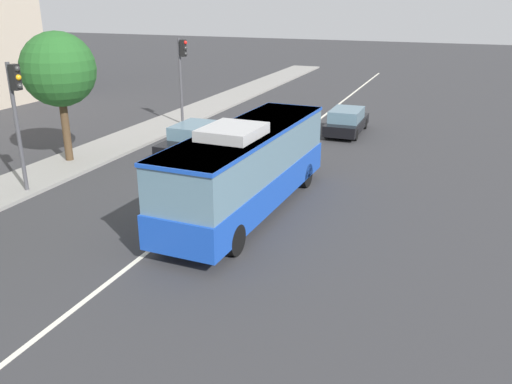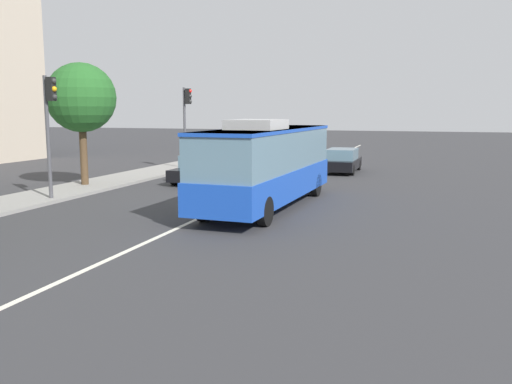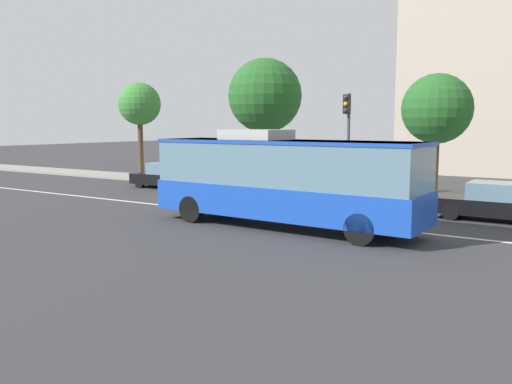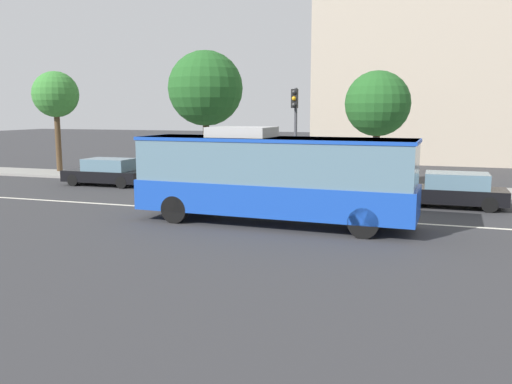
% 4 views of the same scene
% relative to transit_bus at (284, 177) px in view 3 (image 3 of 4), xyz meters
% --- Properties ---
extents(ground_plane, '(160.00, 160.00, 0.00)m').
position_rel_transit_bus_xyz_m(ground_plane, '(1.82, 1.61, -1.81)').
color(ground_plane, '#333335').
extents(sidewalk_kerb, '(80.00, 3.00, 0.14)m').
position_rel_transit_bus_xyz_m(sidewalk_kerb, '(1.82, 9.99, -1.74)').
color(sidewalk_kerb, gray).
rests_on(sidewalk_kerb, ground_plane).
extents(lane_centre_line, '(76.00, 0.16, 0.01)m').
position_rel_transit_bus_xyz_m(lane_centre_line, '(1.82, 1.61, -1.80)').
color(lane_centre_line, silver).
rests_on(lane_centre_line, ground_plane).
extents(transit_bus, '(10.08, 2.86, 3.46)m').
position_rel_transit_bus_xyz_m(transit_bus, '(0.00, 0.00, 0.00)').
color(transit_bus, '#1947B7').
rests_on(transit_bus, ground_plane).
extents(sedan_black_ahead, '(4.52, 1.85, 1.46)m').
position_rel_transit_bus_xyz_m(sedan_black_ahead, '(-11.44, 6.77, -1.09)').
color(sedan_black_ahead, black).
rests_on(sedan_black_ahead, ground_plane).
extents(sedan_black_behind, '(4.51, 1.84, 1.46)m').
position_rel_transit_bus_xyz_m(sedan_black_behind, '(6.23, 5.57, -1.09)').
color(sedan_black_behind, black).
rests_on(sedan_black_behind, ground_plane).
extents(traffic_light_near_corner, '(0.32, 0.62, 5.20)m').
position_rel_transit_bus_xyz_m(traffic_light_near_corner, '(-1.45, 8.91, 1.75)').
color(traffic_light_near_corner, '#47474C').
rests_on(traffic_light_near_corner, ground_plane).
extents(street_tree_kerbside_left, '(2.92, 2.92, 6.54)m').
position_rel_transit_bus_xyz_m(street_tree_kerbside_left, '(-17.75, 10.85, 3.21)').
color(street_tree_kerbside_left, '#4C3823').
rests_on(street_tree_kerbside_left, ground_plane).
extents(street_tree_kerbside_centre, '(3.36, 3.36, 6.08)m').
position_rel_transit_bus_xyz_m(street_tree_kerbside_centre, '(2.57, 10.27, 2.56)').
color(street_tree_kerbside_centre, '#4C3823').
rests_on(street_tree_kerbside_centre, ground_plane).
extents(street_tree_kerbside_right, '(4.14, 4.14, 7.34)m').
position_rel_transit_bus_xyz_m(street_tree_kerbside_right, '(-6.73, 9.56, 3.43)').
color(street_tree_kerbside_right, '#4C3823').
rests_on(street_tree_kerbside_right, ground_plane).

